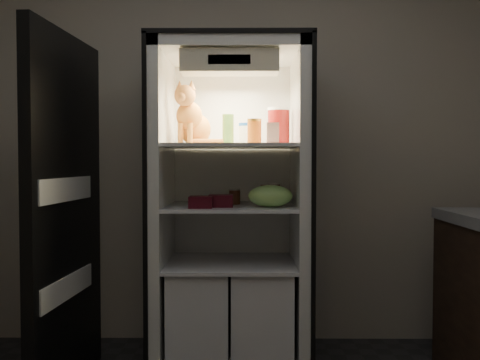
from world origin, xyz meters
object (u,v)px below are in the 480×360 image
object	(u,v)px
tabby_cat	(192,121)
berry_box_left	(201,202)
soda_can_b	(277,195)
grape_bag	(270,196)
salsa_jar	(254,132)
refrigerator	(231,229)
mayo_tub	(247,134)
soda_can_a	(265,194)
parmesan_shaker	(228,129)
soda_can_c	(274,195)
condiment_jar	(235,196)
pepper_jar	(279,126)
cream_carton	(273,133)
berry_box_right	(221,201)

from	to	relation	value
tabby_cat	berry_box_left	distance (m)	0.52
soda_can_b	grape_bag	bearing A→B (deg)	-106.79
salsa_jar	grape_bag	world-z (taller)	salsa_jar
refrigerator	grape_bag	world-z (taller)	refrigerator
mayo_tub	soda_can_a	world-z (taller)	mayo_tub
parmesan_shaker	soda_can_c	xyz separation A→B (m)	(0.26, -0.08, -0.37)
refrigerator	berry_box_left	distance (m)	0.35
condiment_jar	berry_box_left	xyz separation A→B (m)	(-0.18, -0.25, -0.01)
pepper_jar	berry_box_left	bearing A→B (deg)	-147.13
soda_can_c	refrigerator	bearing A→B (deg)	153.05
salsa_jar	pepper_jar	size ratio (longest dim) A/B	0.65
cream_carton	soda_can_a	size ratio (longest dim) A/B	0.99
tabby_cat	soda_can_c	xyz separation A→B (m)	(0.47, -0.12, -0.42)
berry_box_right	grape_bag	bearing A→B (deg)	-2.75
refrigerator	soda_can_b	bearing A→B (deg)	-9.52
mayo_tub	cream_carton	world-z (taller)	mayo_tub
soda_can_c	berry_box_right	bearing A→B (deg)	-169.14
tabby_cat	mayo_tub	distance (m)	0.33
grape_bag	berry_box_left	xyz separation A→B (m)	(-0.38, -0.06, -0.03)
condiment_jar	grape_bag	world-z (taller)	grape_bag
condiment_jar	berry_box_right	bearing A→B (deg)	-111.53
parmesan_shaker	mayo_tub	xyz separation A→B (m)	(0.11, 0.11, -0.02)
refrigerator	berry_box_left	xyz separation A→B (m)	(-0.16, -0.25, 0.18)
pepper_jar	soda_can_c	world-z (taller)	pepper_jar
soda_can_c	berry_box_left	distance (m)	0.42
pepper_jar	berry_box_left	world-z (taller)	pepper_jar
salsa_jar	soda_can_c	xyz separation A→B (m)	(0.11, -0.02, -0.36)
refrigerator	soda_can_a	xyz separation A→B (m)	(0.21, 0.08, 0.21)
cream_carton	mayo_tub	bearing A→B (deg)	119.98
berry_box_left	parmesan_shaker	bearing A→B (deg)	55.14
cream_carton	soda_can_b	distance (m)	0.38
berry_box_left	berry_box_right	world-z (taller)	berry_box_right
soda_can_a	refrigerator	bearing A→B (deg)	-157.98
berry_box_right	tabby_cat	bearing A→B (deg)	134.92
parmesan_shaker	cream_carton	size ratio (longest dim) A/B	1.51
parmesan_shaker	soda_can_a	bearing A→B (deg)	30.84
grape_bag	berry_box_right	bearing A→B (deg)	177.25
soda_can_b	grape_bag	distance (m)	0.16
berry_box_right	berry_box_left	bearing A→B (deg)	-146.56
cream_carton	soda_can_c	world-z (taller)	cream_carton
mayo_tub	cream_carton	bearing A→B (deg)	-60.02
refrigerator	pepper_jar	distance (m)	0.67
berry_box_right	cream_carton	bearing A→B (deg)	-1.61
tabby_cat	soda_can_c	world-z (taller)	tabby_cat
tabby_cat	soda_can_a	distance (m)	0.62
soda_can_a	soda_can_b	xyz separation A→B (m)	(0.06, -0.13, -0.00)
tabby_cat	condiment_jar	distance (m)	0.51
mayo_tub	soda_can_a	bearing A→B (deg)	12.29
berry_box_right	soda_can_c	bearing A→B (deg)	10.86
soda_can_b	berry_box_right	xyz separation A→B (m)	(-0.32, -0.14, -0.02)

